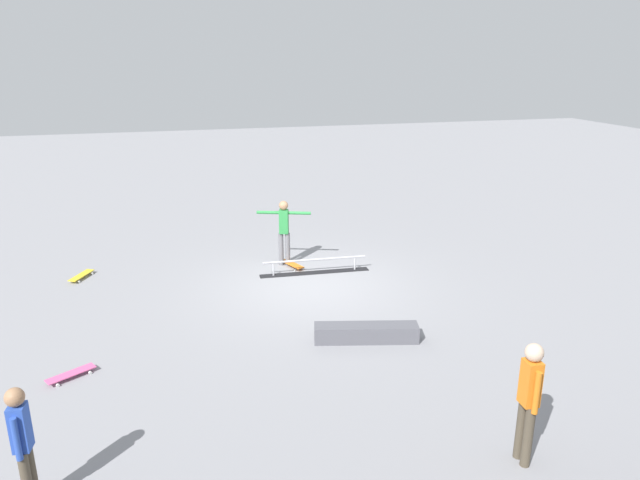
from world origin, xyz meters
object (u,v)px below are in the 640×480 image
Objects in this scene: grind_rail at (315,267)px; skater_main at (284,228)px; bystander_blue_shirt at (23,442)px; skateboard_main at (292,264)px; bystander_orange_shirt at (529,397)px; loose_skateboard_yellow at (81,275)px; skate_ledge at (366,333)px; loose_skateboard_pink at (71,374)px.

skater_main reaches higher than grind_rail.
grind_rail is at bearing -31.05° from bystander_blue_shirt.
skateboard_main is 0.47× the size of bystander_orange_shirt.
bystander_orange_shirt is at bearing 100.13° from grind_rail.
grind_rail is at bearing 105.55° from loose_skateboard_yellow.
loose_skateboard_yellow is at bearing -118.55° from skateboard_main.
loose_skateboard_yellow is (6.37, -8.54, -0.90)m from bystander_orange_shirt.
skate_ledge is at bearing -16.01° from skateboard_main.
skater_main is 6.40m from loose_skateboard_pink.
loose_skateboard_pink is (-0.35, 4.77, 0.00)m from loose_skateboard_yellow.
bystander_orange_shirt reaches higher than bystander_blue_shirt.
skateboard_main and loose_skateboard_pink have the same top height.
skate_ledge is 2.45× the size of loose_skateboard_pink.
bystander_orange_shirt is at bearing -60.50° from skater_main.
grind_rail is 3.70m from skate_ledge.
grind_rail is 3.43× the size of loose_skateboard_pink.
skater_main is 1.05× the size of bystander_blue_shirt.
grind_rail reaches higher than loose_skateboard_pink.
skateboard_main is at bearing 11.04° from loose_skateboard_pink.
loose_skateboard_yellow is (4.89, -0.34, -0.90)m from skater_main.
grind_rail reaches higher than skate_ledge.
skate_ledge is 4.57m from skater_main.
skateboard_main is (0.45, -0.56, -0.09)m from grind_rail.
bystander_blue_shirt is (5.22, 2.95, 0.74)m from skate_ledge.
loose_skateboard_yellow and loose_skateboard_pink have the same top height.
bystander_blue_shirt is at bearing -121.96° from loose_skateboard_pink.
skate_ledge is at bearing -53.59° from bystander_blue_shirt.
grind_rail is at bearing 16.37° from skateboard_main.
bystander_orange_shirt reaches higher than skater_main.
bystander_orange_shirt is (-0.88, 7.45, 0.81)m from grind_rail.
bystander_orange_shirt is at bearing -13.00° from skateboard_main.
skateboard_main is at bearing -34.12° from skater_main.
skater_main is at bearing -24.90° from bystander_blue_shirt.
loose_skateboard_pink is at bearing -70.41° from skateboard_main.
skater_main reaches higher than loose_skateboard_pink.
loose_skateboard_pink is at bearing 31.07° from loose_skateboard_yellow.
skater_main is (0.62, -4.45, 0.81)m from skate_ledge.
bystander_orange_shirt reaches higher than skate_ledge.
loose_skateboard_yellow is 4.78m from loose_skateboard_pink.
skateboard_main is 6.31m from loose_skateboard_pink.
skateboard_main is 1.01× the size of loose_skateboard_yellow.
skater_main is at bearing -82.02° from skate_ledge.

